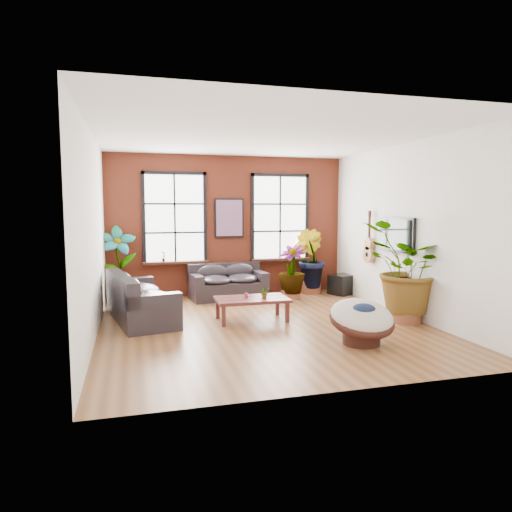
{
  "coord_description": "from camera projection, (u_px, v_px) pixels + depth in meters",
  "views": [
    {
      "loc": [
        -2.35,
        -8.08,
        2.2
      ],
      "look_at": [
        0.0,
        0.6,
        1.25
      ],
      "focal_mm": 32.0,
      "sensor_mm": 36.0,
      "label": 1
    }
  ],
  "objects": [
    {
      "name": "sofa_back",
      "position": [
        228.0,
        283.0,
        11.14
      ],
      "size": [
        1.9,
        1.06,
        0.84
      ],
      "rotation": [
        0.0,
        0.0,
        0.1
      ],
      "color": "black",
      "rests_on": "ground"
    },
    {
      "name": "poster",
      "position": [
        229.0,
        218.0,
        11.45
      ],
      "size": [
        0.74,
        0.06,
        0.98
      ],
      "color": "black",
      "rests_on": "room"
    },
    {
      "name": "papasan_chair",
      "position": [
        362.0,
        319.0,
        7.36
      ],
      "size": [
        1.1,
        1.12,
        0.79
      ],
      "rotation": [
        0.0,
        0.0,
        -0.05
      ],
      "color": "#371913",
      "rests_on": "ground"
    },
    {
      "name": "floor_plant_right_wall",
      "position": [
        407.0,
        268.0,
        8.71
      ],
      "size": [
        2.05,
        1.95,
        1.79
      ],
      "primitive_type": "imported",
      "rotation": [
        0.0,
        0.0,
        3.59
      ],
      "color": "#1E390F",
      "rests_on": "ground"
    },
    {
      "name": "floor_plant_back_right",
      "position": [
        309.0,
        258.0,
        11.76
      ],
      "size": [
        0.96,
        1.04,
        1.51
      ],
      "primitive_type": "imported",
      "rotation": [
        0.0,
        0.0,
        2.02
      ],
      "color": "#1E390F",
      "rests_on": "ground"
    },
    {
      "name": "pot_back_right",
      "position": [
        311.0,
        286.0,
        11.82
      ],
      "size": [
        0.66,
        0.66,
        0.38
      ],
      "rotation": [
        0.0,
        0.0,
        0.3
      ],
      "color": "brown",
      "rests_on": "ground"
    },
    {
      "name": "pot_right_wall",
      "position": [
        407.0,
        312.0,
        8.78
      ],
      "size": [
        0.69,
        0.69,
        0.4
      ],
      "rotation": [
        0.0,
        0.0,
        0.31
      ],
      "color": "brown",
      "rests_on": "ground"
    },
    {
      "name": "floor_plant_mid",
      "position": [
        292.0,
        269.0,
        11.06
      ],
      "size": [
        0.93,
        0.93,
        1.17
      ],
      "primitive_type": "imported",
      "rotation": [
        0.0,
        0.0,
        5.53
      ],
      "color": "#1E390F",
      "rests_on": "ground"
    },
    {
      "name": "sill_plant_right",
      "position": [
        293.0,
        253.0,
        11.93
      ],
      "size": [
        0.19,
        0.19,
        0.27
      ],
      "primitive_type": "imported",
      "rotation": [
        0.0,
        0.0,
        3.49
      ],
      "color": "#1E390F",
      "rests_on": "room"
    },
    {
      "name": "tv_wall_unit",
      "position": [
        388.0,
        239.0,
        9.77
      ],
      "size": [
        0.13,
        1.86,
        1.2
      ],
      "color": "black",
      "rests_on": "room"
    },
    {
      "name": "pot_mid",
      "position": [
        291.0,
        291.0,
        11.15
      ],
      "size": [
        0.59,
        0.59,
        0.35
      ],
      "rotation": [
        0.0,
        0.0,
        -0.27
      ],
      "color": "brown",
      "rests_on": "ground"
    },
    {
      "name": "sill_plant_left",
      "position": [
        163.0,
        256.0,
        11.06
      ],
      "size": [
        0.17,
        0.17,
        0.27
      ],
      "primitive_type": "imported",
      "rotation": [
        0.0,
        0.0,
        0.79
      ],
      "color": "#1E390F",
      "rests_on": "room"
    },
    {
      "name": "sofa_left",
      "position": [
        138.0,
        299.0,
        8.92
      ],
      "size": [
        1.4,
        2.47,
        0.92
      ],
      "rotation": [
        0.0,
        0.0,
        1.77
      ],
      "color": "black",
      "rests_on": "ground"
    },
    {
      "name": "pot_back_left",
      "position": [
        118.0,
        295.0,
        10.59
      ],
      "size": [
        0.5,
        0.5,
        0.36
      ],
      "rotation": [
        0.0,
        0.0,
        0.03
      ],
      "color": "brown",
      "rests_on": "ground"
    },
    {
      "name": "room",
      "position": [
        262.0,
        232.0,
        8.55
      ],
      "size": [
        6.04,
        6.54,
        3.54
      ],
      "color": "brown",
      "rests_on": "ground"
    },
    {
      "name": "coffee_table",
      "position": [
        252.0,
        300.0,
        8.9
      ],
      "size": [
        1.41,
        0.82,
        0.54
      ],
      "rotation": [
        0.0,
        0.0,
        -0.01
      ],
      "color": "#471C19",
      "rests_on": "ground"
    },
    {
      "name": "media_box",
      "position": [
        343.0,
        284.0,
        11.67
      ],
      "size": [
        0.76,
        0.71,
        0.51
      ],
      "rotation": [
        0.0,
        0.0,
        0.42
      ],
      "color": "black",
      "rests_on": "ground"
    },
    {
      "name": "table_plant",
      "position": [
        265.0,
        292.0,
        8.87
      ],
      "size": [
        0.2,
        0.18,
        0.22
      ],
      "primitive_type": "imported",
      "rotation": [
        0.0,
        0.0,
        0.01
      ],
      "color": "#1E390F",
      "rests_on": "coffee_table"
    },
    {
      "name": "floor_plant_back_left",
      "position": [
        118.0,
        261.0,
        10.52
      ],
      "size": [
        0.96,
        0.73,
        1.66
      ],
      "primitive_type": "imported",
      "rotation": [
        0.0,
        0.0,
        0.17
      ],
      "color": "#1E390F",
      "rests_on": "ground"
    }
  ]
}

